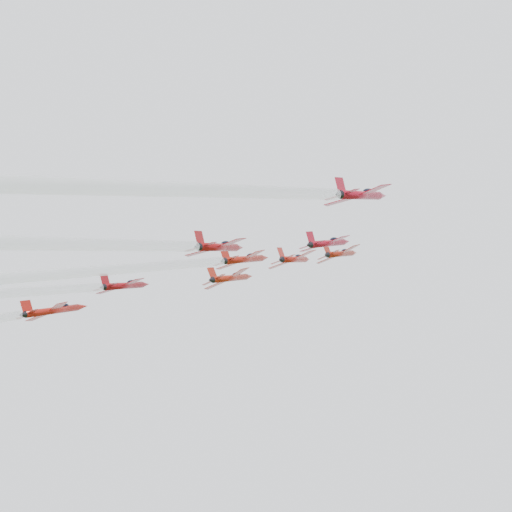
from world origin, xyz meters
The scene contains 6 objects.
jet_lead centered at (2.90, 28.70, 148.43)m, with size 10.25×13.37×7.66m.
jet_row2_left centered at (-12.38, 11.73, 139.69)m, with size 10.62×13.84×7.93m.
jet_row2_center centered at (-0.05, 15.09, 141.42)m, with size 10.08×13.14×7.53m.
jet_row2_right centered at (10.11, 9.39, 138.48)m, with size 9.95×12.97×7.43m.
jet_center centered at (1.27, -44.15, 110.83)m, with size 9.55×92.54×48.49m.
jet_rear_farright centered at (29.61, -57.80, 103.79)m, with size 9.02×87.47×45.83m.
Camera 1 is at (58.32, -84.23, 73.19)m, focal length 50.00 mm.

